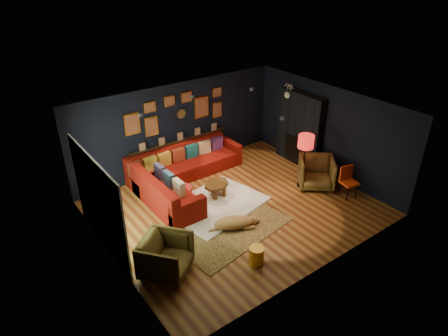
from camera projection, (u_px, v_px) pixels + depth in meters
floor at (236, 208)px, 10.15m from camera, size 6.50×6.50×0.00m
room_walls at (237, 152)px, 9.39m from camera, size 6.50×6.50×6.50m
sectional at (178, 176)px, 10.96m from camera, size 3.41×2.69×0.86m
ledge at (180, 140)px, 11.61m from camera, size 3.20×0.12×0.04m
gallery_wall at (177, 111)px, 11.21m from camera, size 3.15×0.04×1.02m
sunburst_mirror at (181, 114)px, 11.32m from camera, size 0.47×0.16×0.47m
fireplace at (300, 132)px, 11.91m from camera, size 0.31×1.60×2.20m
deer_head at (292, 94)px, 11.80m from camera, size 0.50×0.28×0.45m
sliding_door at (99, 203)px, 8.38m from camera, size 0.06×2.80×2.20m
ceiling_spots at (217, 104)px, 9.50m from camera, size 3.30×2.50×0.06m
shag_rug at (216, 205)px, 10.27m from camera, size 2.74×2.23×0.03m
leopard_rug at (224, 226)px, 9.48m from camera, size 3.06×2.39×0.02m
coffee_table at (217, 186)px, 10.47m from camera, size 0.94×0.85×0.39m
pouf at (182, 193)px, 10.38m from camera, size 0.54×0.54×0.35m
armchair_left at (166, 255)px, 7.90m from camera, size 1.24×1.23×0.94m
armchair_right at (316, 171)px, 10.91m from camera, size 1.24×1.23×0.93m
gold_stool at (256, 256)px, 8.27m from camera, size 0.32×0.32×0.40m
orange_chair at (348, 179)px, 10.46m from camera, size 0.47×0.47×0.85m
floor_lamp at (306, 144)px, 10.52m from camera, size 0.42×0.42×1.53m
dog at (234, 221)px, 9.32m from camera, size 1.43×1.10×0.40m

